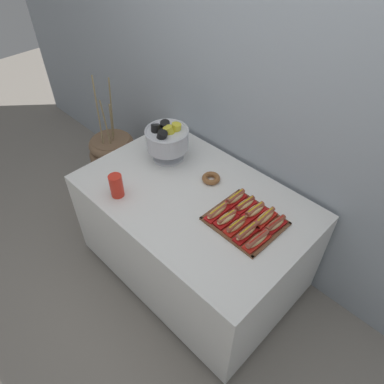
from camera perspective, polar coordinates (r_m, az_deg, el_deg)
ground_plane at (r=2.85m, az=0.19°, el=-11.93°), size 10.00×10.00×0.00m
back_wall at (r=2.31m, az=10.50°, el=15.86°), size 6.00×0.10×2.60m
buffet_table at (r=2.52m, az=0.21°, el=-6.61°), size 1.50×0.97×0.78m
floor_vase at (r=3.33m, az=-12.18°, el=4.02°), size 0.46×0.46×1.16m
serving_tray at (r=2.12m, az=8.53°, el=-4.69°), size 0.41×0.37×0.01m
hot_dog_0 at (r=2.11m, az=4.06°, el=-3.18°), size 0.06×0.18×0.06m
hot_dog_1 at (r=2.08m, az=5.58°, el=-4.24°), size 0.08×0.16×0.06m
hot_dog_2 at (r=2.05m, az=7.14°, el=-5.35°), size 0.07×0.17×0.06m
hot_dog_3 at (r=2.02m, az=8.76°, el=-6.41°), size 0.06×0.18×0.06m
hot_dog_4 at (r=2.00m, az=10.42°, el=-7.62°), size 0.07×0.18×0.06m
hot_dog_5 at (r=2.20m, az=7.00°, el=-0.94°), size 0.07×0.16×0.06m
hot_dog_6 at (r=2.17m, az=8.48°, el=-2.01°), size 0.07×0.17×0.06m
hot_dog_7 at (r=2.14m, az=10.02°, el=-2.98°), size 0.08×0.17×0.06m
hot_dog_8 at (r=2.12m, az=11.59°, el=-4.06°), size 0.07×0.18×0.06m
hot_dog_9 at (r=2.09m, az=13.22°, el=-5.10°), size 0.07×0.16×0.06m
punch_bowl at (r=2.46m, az=-4.04°, el=8.52°), size 0.30×0.30×0.28m
cup_stack at (r=2.25m, az=-12.06°, el=0.99°), size 0.08×0.08×0.16m
donut at (r=2.35m, az=3.09°, el=2.21°), size 0.12×0.12×0.04m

